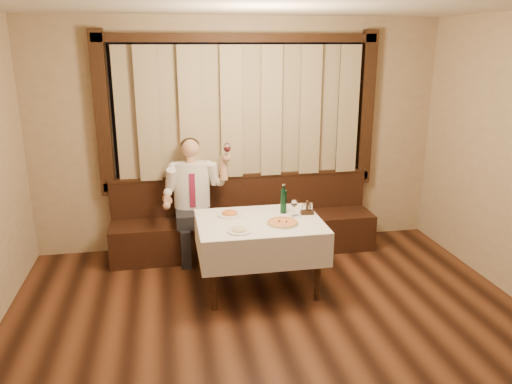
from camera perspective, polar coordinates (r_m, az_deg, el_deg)
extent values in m
cube|color=tan|center=(6.17, -1.86, 6.45)|extent=(5.00, 0.01, 2.80)
cube|color=black|center=(6.10, -1.86, 9.20)|extent=(3.00, 0.02, 1.60)
cube|color=orange|center=(6.07, -8.40, 6.13)|extent=(0.50, 0.01, 0.40)
cube|color=black|center=(6.23, -1.73, 1.37)|extent=(3.30, 0.12, 0.10)
cube|color=black|center=(6.01, -1.88, 17.21)|extent=(3.30, 0.12, 0.10)
cube|color=black|center=(6.03, -17.17, 8.39)|extent=(0.16, 0.12, 1.90)
cube|color=black|center=(6.49, 12.48, 9.27)|extent=(0.16, 0.12, 1.90)
cube|color=#8F795C|center=(6.00, -1.72, 9.08)|extent=(2.90, 0.08, 1.55)
cube|color=black|center=(6.18, -1.31, -4.85)|extent=(3.20, 0.60, 0.45)
cube|color=black|center=(6.26, -1.69, -0.22)|extent=(3.20, 0.12, 0.45)
cube|color=black|center=(6.19, -1.71, 1.95)|extent=(3.20, 0.14, 0.04)
cylinder|color=black|center=(4.84, -4.90, -9.57)|extent=(0.06, 0.06, 0.71)
cylinder|color=black|center=(5.03, 7.09, -8.59)|extent=(0.06, 0.06, 0.71)
cylinder|color=black|center=(5.51, -5.68, -6.22)|extent=(0.06, 0.06, 0.71)
cylinder|color=black|center=(5.68, 4.87, -5.49)|extent=(0.06, 0.06, 0.71)
cube|color=black|center=(5.10, 0.41, -3.54)|extent=(1.20, 0.90, 0.04)
cube|color=silver|center=(5.09, 0.41, -3.30)|extent=(1.26, 0.96, 0.01)
cube|color=silver|center=(4.72, 1.51, -7.25)|extent=(1.26, 0.01, 0.35)
cube|color=silver|center=(5.60, -0.52, -3.34)|extent=(1.26, 0.01, 0.35)
cube|color=silver|center=(5.08, -6.62, -5.57)|extent=(0.01, 0.96, 0.35)
cube|color=silver|center=(5.30, 7.13, -4.63)|extent=(0.01, 0.96, 0.35)
cylinder|color=white|center=(5.00, 3.05, -3.62)|extent=(0.32, 0.32, 0.01)
cylinder|color=#D84420|center=(4.99, 3.05, -3.51)|extent=(0.30, 0.30, 0.01)
torus|color=tan|center=(4.99, 3.05, -3.47)|extent=(0.31, 0.31, 0.02)
sphere|color=black|center=(5.00, 2.68, -3.36)|extent=(0.02, 0.02, 0.02)
sphere|color=black|center=(4.99, 3.50, -3.42)|extent=(0.02, 0.02, 0.02)
cylinder|color=white|center=(5.25, -3.01, -2.57)|extent=(0.27, 0.27, 0.02)
ellipsoid|color=#B85B1D|center=(5.23, -3.01, -2.10)|extent=(0.17, 0.17, 0.08)
cylinder|color=white|center=(4.80, -1.94, -4.45)|extent=(0.24, 0.24, 0.02)
ellipsoid|color=#D1BC87|center=(4.78, -1.94, -3.99)|extent=(0.15, 0.15, 0.07)
cylinder|color=#0E4325|center=(5.28, 3.16, -1.08)|extent=(0.07, 0.07, 0.25)
cylinder|color=#0E4325|center=(5.24, 3.19, 0.45)|extent=(0.03, 0.03, 0.06)
cylinder|color=silver|center=(5.23, 3.19, 0.81)|extent=(0.03, 0.03, 0.01)
cylinder|color=white|center=(5.22, 4.36, -2.75)|extent=(0.06, 0.06, 0.01)
cylinder|color=white|center=(5.21, 4.37, -2.24)|extent=(0.01, 0.01, 0.09)
ellipsoid|color=white|center=(5.18, 4.39, -1.32)|extent=(0.07, 0.07, 0.08)
cube|color=black|center=(5.29, 5.86, -2.31)|extent=(0.14, 0.08, 0.04)
cube|color=black|center=(5.27, 5.88, -1.57)|extent=(0.02, 0.07, 0.10)
cylinder|color=white|center=(5.27, 5.46, -1.81)|extent=(0.04, 0.04, 0.08)
cylinder|color=silver|center=(5.26, 5.47, -1.35)|extent=(0.04, 0.04, 0.01)
cylinder|color=white|center=(5.28, 6.28, -1.78)|extent=(0.04, 0.04, 0.08)
cylinder|color=silver|center=(5.27, 6.30, -1.32)|extent=(0.04, 0.04, 0.01)
cube|color=black|center=(5.90, -7.16, -2.88)|extent=(0.40, 0.45, 0.16)
cube|color=black|center=(5.80, -8.01, -6.51)|extent=(0.11, 0.12, 0.45)
cube|color=black|center=(5.81, -5.82, -6.38)|extent=(0.11, 0.12, 0.45)
ellipsoid|color=white|center=(5.94, -7.37, 0.81)|extent=(0.42, 0.26, 0.54)
cube|color=maroon|center=(5.82, -7.28, 0.16)|extent=(0.07, 0.01, 0.40)
cylinder|color=tan|center=(5.86, -7.48, 3.75)|extent=(0.10, 0.10, 0.08)
sphere|color=tan|center=(5.83, -7.53, 5.00)|extent=(0.21, 0.21, 0.21)
ellipsoid|color=black|center=(5.86, -7.56, 5.35)|extent=(0.22, 0.22, 0.16)
sphere|color=white|center=(5.88, -9.41, 2.79)|extent=(0.13, 0.13, 0.13)
sphere|color=white|center=(5.90, -5.49, 2.98)|extent=(0.13, 0.13, 0.13)
sphere|color=tan|center=(5.57, -10.18, -1.59)|extent=(0.08, 0.08, 0.08)
sphere|color=tan|center=(5.72, -3.36, 3.95)|extent=(0.10, 0.10, 0.10)
cylinder|color=white|center=(5.68, -3.33, 4.29)|extent=(0.01, 0.01, 0.11)
ellipsoid|color=white|center=(5.66, -3.34, 5.13)|extent=(0.08, 0.08, 0.10)
ellipsoid|color=#4C070F|center=(5.67, -3.34, 4.93)|extent=(0.07, 0.07, 0.06)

